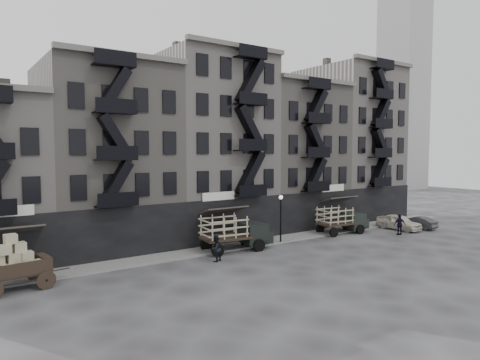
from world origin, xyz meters
TOP-DOWN VIEW (x-y plane):
  - ground at (0.00, 0.00)m, footprint 140.00×140.00m
  - sidewalk at (0.00, 3.75)m, footprint 55.00×2.50m
  - building_midwest at (-10.00, 9.83)m, footprint 10.00×11.35m
  - building_center at (-0.00, 9.82)m, footprint 10.00×11.35m
  - building_mideast at (10.00, 9.83)m, footprint 10.00×11.35m
  - building_east at (20.00, 9.82)m, footprint 10.00×11.35m
  - lamp_post at (3.00, 2.60)m, footprint 0.36×0.36m
  - distant_tower at (60.00, 30.00)m, footprint 8.00×8.00m
  - wagon at (-18.11, 1.76)m, footprint 4.15×2.57m
  - stake_truck_west at (-1.89, 2.58)m, footprint 6.14×3.01m
  - stake_truck_east at (10.86, 2.58)m, footprint 5.56×2.74m
  - car_east at (17.30, 0.64)m, footprint 1.98×4.70m
  - car_far at (19.50, -0.04)m, footprint 1.72×4.00m
  - pedestrian_mid at (-4.95, 0.58)m, footprint 1.14×1.02m
  - policeman at (14.93, -1.11)m, footprint 1.29×0.94m

SIDE VIEW (x-z plane):
  - ground at x=0.00m, z-range 0.00..0.00m
  - sidewalk at x=0.00m, z-range 0.00..0.15m
  - car_far at x=19.50m, z-range 0.00..1.28m
  - car_east at x=17.30m, z-range 0.00..1.59m
  - pedestrian_mid at x=-4.95m, z-range 0.00..1.96m
  - policeman at x=14.93m, z-range 0.00..2.03m
  - stake_truck_east at x=10.86m, z-range 0.19..2.89m
  - stake_truck_west at x=-1.89m, z-range 0.21..3.19m
  - wagon at x=-18.11m, z-range 0.24..3.56m
  - lamp_post at x=3.00m, z-range 0.64..4.92m
  - building_midwest at x=-10.00m, z-range -0.60..15.60m
  - building_mideast at x=10.00m, z-range -0.60..15.60m
  - building_center at x=0.00m, z-range -0.60..17.60m
  - building_east at x=20.00m, z-range -0.60..18.60m
  - distant_tower at x=60.00m, z-range 0.76..66.76m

